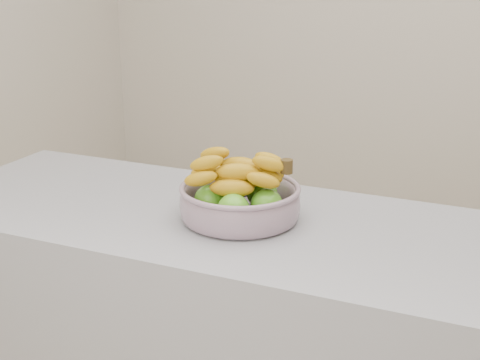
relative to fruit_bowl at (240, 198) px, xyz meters
The scene contains 1 object.
fruit_bowl is the anchor object (origin of this frame).
Camera 1 is at (0.45, -1.67, 1.51)m, focal length 50.00 mm.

